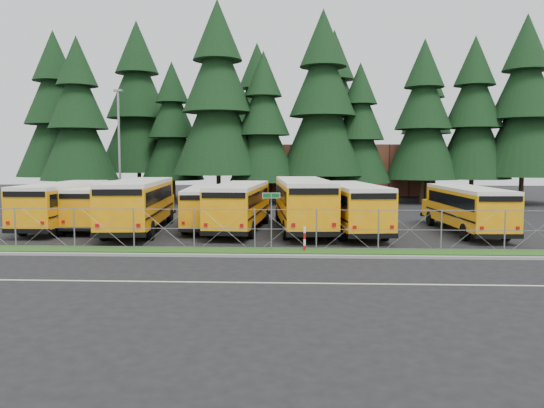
# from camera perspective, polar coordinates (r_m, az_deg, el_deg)

# --- Properties ---
(ground) EXTENTS (120.00, 120.00, 0.00)m
(ground) POSITION_cam_1_polar(r_m,az_deg,el_deg) (26.99, 0.44, -4.52)
(ground) COLOR black
(ground) RESTS_ON ground
(curb) EXTENTS (50.00, 0.25, 0.12)m
(curb) POSITION_cam_1_polar(r_m,az_deg,el_deg) (23.93, 0.15, -5.61)
(curb) COLOR gray
(curb) RESTS_ON ground
(grass_verge) EXTENTS (50.00, 1.40, 0.06)m
(grass_verge) POSITION_cam_1_polar(r_m,az_deg,el_deg) (25.31, 0.29, -5.09)
(grass_verge) COLOR #1D4D16
(grass_verge) RESTS_ON ground
(road_lane_line) EXTENTS (50.00, 0.12, 0.01)m
(road_lane_line) POSITION_cam_1_polar(r_m,az_deg,el_deg) (19.16, -0.50, -8.47)
(road_lane_line) COLOR beige
(road_lane_line) RESTS_ON ground
(chainlink_fence) EXTENTS (44.00, 0.10, 2.00)m
(chainlink_fence) POSITION_cam_1_polar(r_m,az_deg,el_deg) (25.86, 0.35, -2.70)
(chainlink_fence) COLOR gray
(chainlink_fence) RESTS_ON ground
(brick_building) EXTENTS (22.00, 10.00, 6.00)m
(brick_building) POSITION_cam_1_polar(r_m,az_deg,el_deg) (66.80, 6.94, 3.71)
(brick_building) COLOR brown
(brick_building) RESTS_ON ground
(bus_0) EXTENTS (2.65, 11.03, 2.89)m
(bus_0) POSITION_cam_1_polar(r_m,az_deg,el_deg) (35.79, -21.32, -0.18)
(bus_0) COLOR orange
(bus_0) RESTS_ON ground
(bus_1) EXTENTS (2.44, 10.20, 2.67)m
(bus_1) POSITION_cam_1_polar(r_m,az_deg,el_deg) (35.67, -17.22, -0.26)
(bus_1) COLOR orange
(bus_1) RESTS_ON ground
(bus_2) EXTENTS (3.93, 12.14, 3.13)m
(bus_2) POSITION_cam_1_polar(r_m,az_deg,el_deg) (32.96, -14.05, -0.20)
(bus_2) COLOR orange
(bus_2) RESTS_ON ground
(bus_3) EXTENTS (3.12, 10.10, 2.61)m
(bus_3) POSITION_cam_1_polar(r_m,az_deg,el_deg) (33.94, -7.07, -0.38)
(bus_3) COLOR orange
(bus_3) RESTS_ON ground
(bus_4) EXTENTS (3.28, 11.17, 2.89)m
(bus_4) POSITION_cam_1_polar(r_m,az_deg,el_deg) (32.43, -3.45, -0.35)
(bus_4) COLOR orange
(bus_4) RESTS_ON ground
(bus_5) EXTENTS (3.93, 12.30, 3.17)m
(bus_5) POSITION_cam_1_polar(r_m,az_deg,el_deg) (32.30, 3.31, -0.12)
(bus_5) COLOR orange
(bus_5) RESTS_ON ground
(bus_6) EXTENTS (3.96, 11.37, 2.92)m
(bus_6) POSITION_cam_1_polar(r_m,az_deg,el_deg) (31.91, 8.45, -0.46)
(bus_6) COLOR orange
(bus_6) RESTS_ON ground
(bus_east) EXTENTS (2.88, 10.59, 2.75)m
(bus_east) POSITION_cam_1_polar(r_m,az_deg,el_deg) (33.41, 20.12, -0.61)
(bus_east) COLOR orange
(bus_east) RESTS_ON ground
(street_sign) EXTENTS (0.84, 0.55, 2.81)m
(street_sign) POSITION_cam_1_polar(r_m,az_deg,el_deg) (25.18, -0.07, -0.54)
(street_sign) COLOR gray
(street_sign) RESTS_ON ground
(striped_bollard) EXTENTS (0.11, 0.11, 1.20)m
(striped_bollard) POSITION_cam_1_polar(r_m,az_deg,el_deg) (25.32, 3.52, -3.79)
(striped_bollard) COLOR #B20C0C
(striped_bollard) RESTS_ON ground
(light_standard) EXTENTS (0.70, 0.35, 10.14)m
(light_standard) POSITION_cam_1_polar(r_m,az_deg,el_deg) (46.61, -16.10, 6.08)
(light_standard) COLOR gray
(light_standard) RESTS_ON ground
(conifer_0) EXTENTS (7.83, 7.83, 17.32)m
(conifer_0) POSITION_cam_1_polar(r_m,az_deg,el_deg) (59.08, -22.27, 8.71)
(conifer_0) COLOR black
(conifer_0) RESTS_ON ground
(conifer_1) EXTENTS (7.18, 7.18, 15.88)m
(conifer_1) POSITION_cam_1_polar(r_m,az_deg,el_deg) (53.96, -20.11, 8.39)
(conifer_1) COLOR black
(conifer_1) RESTS_ON ground
(conifer_2) EXTENTS (6.55, 6.55, 14.48)m
(conifer_2) POSITION_cam_1_polar(r_m,az_deg,el_deg) (57.15, -10.65, 7.70)
(conifer_2) COLOR black
(conifer_2) RESTS_ON ground
(conifer_3) EXTENTS (8.77, 8.77, 19.40)m
(conifer_3) POSITION_cam_1_polar(r_m,az_deg,el_deg) (51.83, -5.84, 10.78)
(conifer_3) COLOR black
(conifer_3) RESTS_ON ground
(conifer_4) EXTENTS (6.60, 6.60, 14.60)m
(conifer_4) POSITION_cam_1_polar(r_m,az_deg,el_deg) (51.28, -0.92, 8.18)
(conifer_4) COLOR black
(conifer_4) RESTS_ON ground
(conifer_5) EXTENTS (8.46, 8.46, 18.71)m
(conifer_5) POSITION_cam_1_polar(r_m,az_deg,el_deg) (52.44, 5.48, 10.33)
(conifer_5) COLOR black
(conifer_5) RESTS_ON ground
(conifer_6) EXTENTS (6.20, 6.20, 13.71)m
(conifer_6) POSITION_cam_1_polar(r_m,az_deg,el_deg) (53.08, 9.41, 7.52)
(conifer_6) COLOR black
(conifer_6) RESTS_ON ground
(conifer_7) EXTENTS (7.23, 7.23, 16.00)m
(conifer_7) POSITION_cam_1_polar(r_m,az_deg,el_deg) (54.56, 15.96, 8.53)
(conifer_7) COLOR black
(conifer_7) RESTS_ON ground
(conifer_8) EXTENTS (7.35, 7.35, 16.26)m
(conifer_8) POSITION_cam_1_polar(r_m,az_deg,el_deg) (56.03, 20.84, 8.43)
(conifer_8) COLOR black
(conifer_8) RESTS_ON ground
(conifer_9) EXTENTS (8.16, 8.16, 18.04)m
(conifer_9) POSITION_cam_1_polar(r_m,az_deg,el_deg) (56.73, 25.51, 9.13)
(conifer_9) COLOR black
(conifer_9) RESTS_ON ground
(conifer_10) EXTENTS (8.79, 8.79, 19.44)m
(conifer_10) POSITION_cam_1_polar(r_m,az_deg,el_deg) (61.37, -14.23, 9.77)
(conifer_10) COLOR black
(conifer_10) RESTS_ON ground
(conifer_11) EXTENTS (7.76, 7.76, 17.16)m
(conifer_11) POSITION_cam_1_polar(r_m,az_deg,el_deg) (59.91, -1.61, 8.94)
(conifer_11) COLOR black
(conifer_11) RESTS_ON ground
(conifer_12) EXTENTS (8.38, 8.38, 18.54)m
(conifer_12) POSITION_cam_1_polar(r_m,az_deg,el_deg) (60.28, 6.65, 9.55)
(conifer_12) COLOR black
(conifer_12) RESTS_ON ground
(conifer_13) EXTENTS (7.10, 7.10, 15.71)m
(conifer_13) POSITION_cam_1_polar(r_m,az_deg,el_deg) (61.92, 16.25, 7.95)
(conifer_13) COLOR black
(conifer_13) RESTS_ON ground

